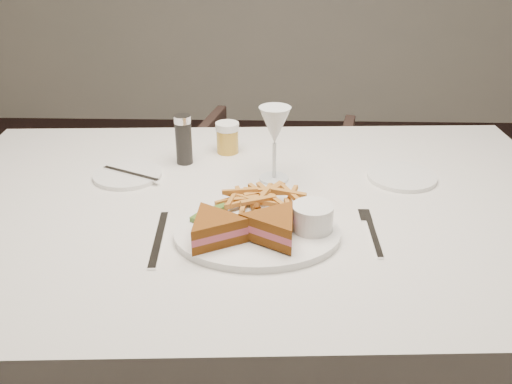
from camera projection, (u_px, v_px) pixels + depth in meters
name	position (u px, v px, depth m)	size (l,w,h in m)	color
table	(257.00, 338.00, 1.39)	(1.41, 0.94, 0.75)	silver
chair_far	(270.00, 188.00, 2.29)	(0.60, 0.56, 0.62)	#45312A
table_setting	(257.00, 197.00, 1.17)	(0.80, 0.62, 0.18)	white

